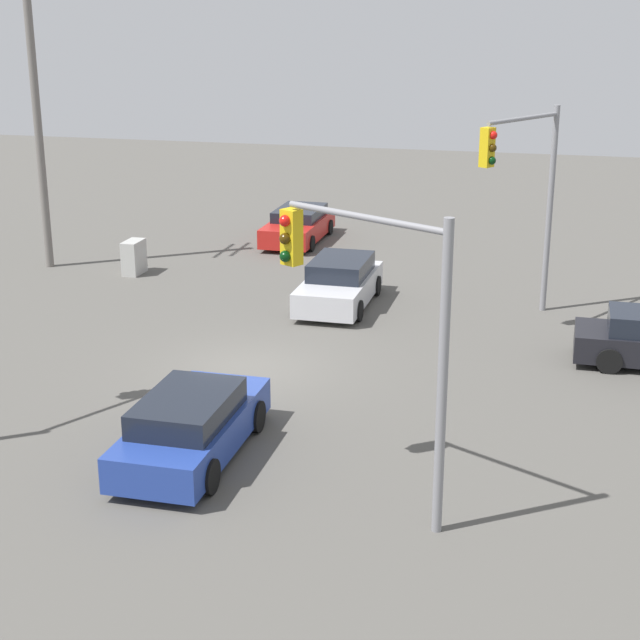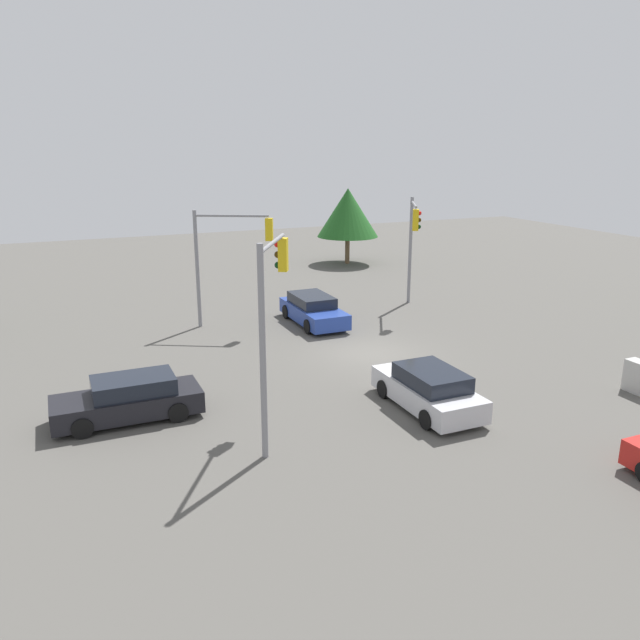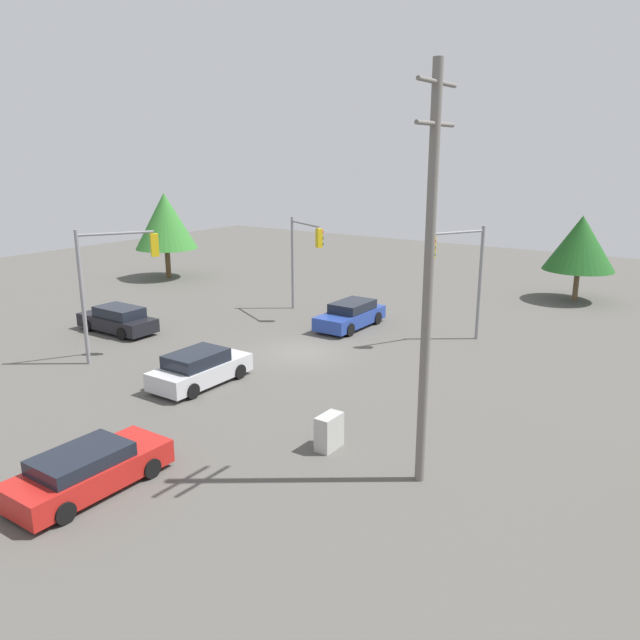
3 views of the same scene
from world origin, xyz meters
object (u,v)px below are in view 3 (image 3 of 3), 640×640
at_px(sedan_silver, 200,368).
at_px(sedan_dark, 118,320).
at_px(sedan_blue, 351,315).
at_px(traffic_signal_main, 461,265).
at_px(sedan_red, 88,470).
at_px(traffic_signal_cross, 304,249).
at_px(traffic_signal_aux, 112,271).
at_px(electrical_cabinet, 329,432).

xyz_separation_m(sedan_silver, sedan_dark, (-3.17, -9.35, -0.01)).
bearing_deg(sedan_blue, traffic_signal_main, -174.10).
bearing_deg(sedan_silver, sedan_blue, 87.42).
xyz_separation_m(sedan_red, sedan_dark, (-11.11, -12.88, 0.05)).
distance_m(sedan_red, traffic_signal_main, 20.21).
relative_size(sedan_dark, traffic_signal_cross, 0.82).
relative_size(sedan_silver, sedan_dark, 0.96).
relative_size(sedan_red, traffic_signal_cross, 0.82).
bearing_deg(sedan_red, sedan_dark, 139.22).
relative_size(traffic_signal_main, traffic_signal_cross, 1.04).
bearing_deg(traffic_signal_cross, traffic_signal_aux, -71.43).
distance_m(traffic_signal_main, traffic_signal_cross, 9.96).
bearing_deg(traffic_signal_main, electrical_cabinet, 33.32).
xyz_separation_m(sedan_blue, sedan_dark, (7.97, -9.86, -0.01)).
height_order(sedan_red, traffic_signal_cross, traffic_signal_cross).
xyz_separation_m(sedan_blue, sedan_red, (19.08, 3.02, -0.06)).
bearing_deg(sedan_blue, electrical_cabinet, 119.09).
relative_size(sedan_blue, traffic_signal_cross, 0.84).
bearing_deg(sedan_dark, sedan_silver, -108.73).
bearing_deg(sedan_blue, traffic_signal_cross, -14.58).
xyz_separation_m(sedan_red, traffic_signal_aux, (-8.10, -8.98, 3.57)).
bearing_deg(traffic_signal_main, traffic_signal_aux, -17.70).
xyz_separation_m(sedan_silver, traffic_signal_cross, (-12.17, -3.46, 3.21)).
xyz_separation_m(sedan_silver, electrical_cabinet, (1.84, 7.72, -0.11)).
relative_size(sedan_blue, traffic_signal_main, 0.80).
xyz_separation_m(sedan_dark, traffic_signal_aux, (3.01, 3.90, 3.52)).
distance_m(sedan_red, traffic_signal_aux, 12.61).
relative_size(sedan_blue, electrical_cabinet, 4.06).
bearing_deg(sedan_dark, traffic_signal_cross, -33.23).
distance_m(sedan_dark, traffic_signal_cross, 11.23).
height_order(sedan_silver, sedan_dark, sedan_silver).
xyz_separation_m(traffic_signal_aux, electrical_cabinet, (2.00, 13.18, -3.62)).
bearing_deg(traffic_signal_main, sedan_blue, -55.94).
height_order(sedan_silver, electrical_cabinet, sedan_silver).
distance_m(sedan_blue, traffic_signal_main, 6.89).
distance_m(sedan_silver, electrical_cabinet, 7.94).
height_order(sedan_silver, traffic_signal_main, traffic_signal_main).
relative_size(traffic_signal_main, electrical_cabinet, 5.05).
bearing_deg(sedan_silver, traffic_signal_aux, 178.28).
xyz_separation_m(sedan_dark, traffic_signal_main, (-8.59, 15.85, 3.34)).
bearing_deg(traffic_signal_aux, traffic_signal_cross, 21.03).
distance_m(traffic_signal_aux, electrical_cabinet, 13.81).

